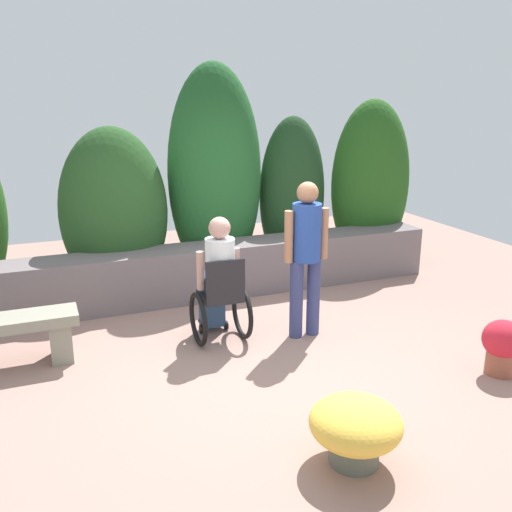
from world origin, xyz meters
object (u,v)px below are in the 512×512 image
object	(u,v)px
stone_bench	(1,336)
flower_pot_purple_near	(355,427)
person_in_wheelchair	(219,283)
flower_pot_terracotta_by_wall	(503,345)
person_standing_companion	(306,250)

from	to	relation	value
stone_bench	flower_pot_purple_near	size ratio (longest dim) A/B	2.15
person_in_wheelchair	flower_pot_terracotta_by_wall	distance (m)	2.76
stone_bench	flower_pot_terracotta_by_wall	distance (m)	4.63
person_standing_companion	flower_pot_purple_near	xyz separation A→B (m)	(-0.64, -2.06, -0.67)
stone_bench	person_in_wheelchair	bearing A→B (deg)	-4.44
person_in_wheelchair	flower_pot_purple_near	world-z (taller)	person_in_wheelchair
stone_bench	person_in_wheelchair	xyz separation A→B (m)	(2.09, -0.14, 0.29)
stone_bench	flower_pot_terracotta_by_wall	bearing A→B (deg)	-23.52
flower_pot_purple_near	flower_pot_terracotta_by_wall	size ratio (longest dim) A/B	1.24
person_standing_companion	stone_bench	bearing A→B (deg)	-172.85
person_in_wheelchair	person_standing_companion	distance (m)	0.96
stone_bench	person_in_wheelchair	distance (m)	2.12
person_in_wheelchair	flower_pot_purple_near	size ratio (longest dim) A/B	2.05
person_in_wheelchair	flower_pot_purple_near	bearing A→B (deg)	-74.15
stone_bench	person_in_wheelchair	world-z (taller)	person_in_wheelchair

